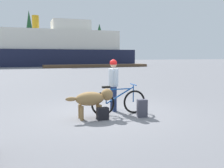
{
  "coord_description": "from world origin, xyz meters",
  "views": [
    {
      "loc": [
        -2.4,
        -6.97,
        1.8
      ],
      "look_at": [
        0.18,
        0.39,
        0.87
      ],
      "focal_mm": 38.74,
      "sensor_mm": 36.0,
      "label": 1
    }
  ],
  "objects_px": {
    "handbag_pannier": "(103,114)",
    "dog": "(93,99)",
    "backpack": "(142,108)",
    "ferry_boat": "(56,49)",
    "person_cyclist": "(113,80)",
    "bicycle": "(119,102)"
  },
  "relations": [
    {
      "from": "handbag_pannier",
      "to": "dog",
      "type": "bearing_deg",
      "value": 131.19
    },
    {
      "from": "backpack",
      "to": "ferry_boat",
      "type": "height_order",
      "value": "ferry_boat"
    },
    {
      "from": "person_cyclist",
      "to": "backpack",
      "type": "xyz_separation_m",
      "value": [
        0.53,
        -1.02,
        -0.74
      ]
    },
    {
      "from": "handbag_pannier",
      "to": "person_cyclist",
      "type": "bearing_deg",
      "value": 55.04
    },
    {
      "from": "person_cyclist",
      "to": "backpack",
      "type": "height_order",
      "value": "person_cyclist"
    },
    {
      "from": "person_cyclist",
      "to": "ferry_boat",
      "type": "height_order",
      "value": "ferry_boat"
    },
    {
      "from": "bicycle",
      "to": "ferry_boat",
      "type": "bearing_deg",
      "value": 86.38
    },
    {
      "from": "bicycle",
      "to": "person_cyclist",
      "type": "distance_m",
      "value": 0.8
    },
    {
      "from": "backpack",
      "to": "handbag_pannier",
      "type": "height_order",
      "value": "backpack"
    },
    {
      "from": "dog",
      "to": "ferry_boat",
      "type": "xyz_separation_m",
      "value": [
        3.13,
        36.24,
        2.32
      ]
    },
    {
      "from": "person_cyclist",
      "to": "ferry_boat",
      "type": "relative_size",
      "value": 0.06
    },
    {
      "from": "person_cyclist",
      "to": "handbag_pannier",
      "type": "height_order",
      "value": "person_cyclist"
    },
    {
      "from": "bicycle",
      "to": "backpack",
      "type": "bearing_deg",
      "value": -41.8
    },
    {
      "from": "bicycle",
      "to": "ferry_boat",
      "type": "relative_size",
      "value": 0.07
    },
    {
      "from": "person_cyclist",
      "to": "handbag_pannier",
      "type": "bearing_deg",
      "value": -124.96
    },
    {
      "from": "handbag_pannier",
      "to": "bicycle",
      "type": "bearing_deg",
      "value": 32.57
    },
    {
      "from": "person_cyclist",
      "to": "ferry_boat",
      "type": "bearing_deg",
      "value": 86.36
    },
    {
      "from": "ferry_boat",
      "to": "bicycle",
      "type": "bearing_deg",
      "value": -93.62
    },
    {
      "from": "dog",
      "to": "bicycle",
      "type": "bearing_deg",
      "value": 10.72
    },
    {
      "from": "bicycle",
      "to": "handbag_pannier",
      "type": "height_order",
      "value": "bicycle"
    },
    {
      "from": "person_cyclist",
      "to": "backpack",
      "type": "distance_m",
      "value": 1.36
    },
    {
      "from": "person_cyclist",
      "to": "dog",
      "type": "distance_m",
      "value": 1.19
    }
  ]
}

